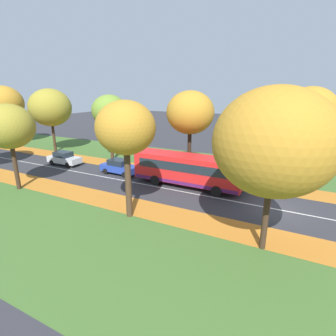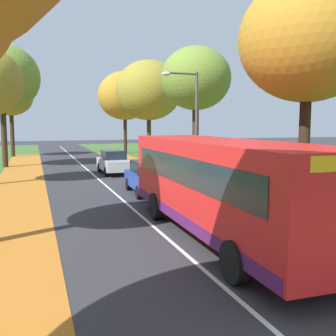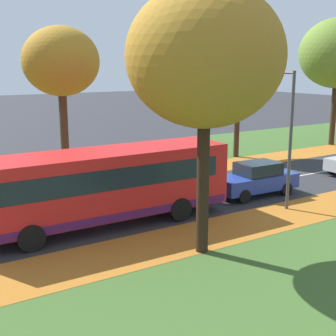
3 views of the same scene
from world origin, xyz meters
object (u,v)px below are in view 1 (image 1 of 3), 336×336
(tree_right_nearest, at_px, (309,111))
(tree_right_mid, at_px, (110,111))
(car_blue_lead, at_px, (119,167))
(car_silver_following, at_px, (64,158))
(tree_right_far, at_px, (50,108))
(tree_left_nearest, at_px, (274,143))
(streetlamp_right, at_px, (132,137))
(tree_right_distant, at_px, (3,103))
(tree_left_mid, at_px, (9,127))
(tree_right_near, at_px, (190,113))
(bus, at_px, (188,169))
(tree_left_near, at_px, (126,129))

(tree_right_nearest, bearing_deg, tree_right_mid, 91.10)
(car_blue_lead, bearing_deg, car_silver_following, 91.02)
(tree_right_far, bearing_deg, tree_left_nearest, -110.86)
(tree_right_nearest, distance_m, tree_right_mid, 21.99)
(streetlamp_right, bearing_deg, tree_right_distant, 84.17)
(tree_right_mid, relative_size, tree_right_distant, 0.87)
(tree_left_mid, bearing_deg, tree_right_mid, -4.68)
(tree_right_near, bearing_deg, car_blue_lead, 123.45)
(tree_right_distant, height_order, bus, tree_right_distant)
(tree_left_mid, xyz_separation_m, tree_right_mid, (12.30, -1.01, 0.52))
(bus, bearing_deg, car_blue_lead, 89.65)
(tree_right_near, bearing_deg, tree_left_mid, 135.44)
(tree_left_nearest, xyz_separation_m, bus, (7.42, 7.87, -4.51))
(tree_right_near, xyz_separation_m, tree_right_mid, (0.19, 10.92, -0.23))
(tree_left_nearest, relative_size, tree_right_distant, 0.96)
(tree_right_mid, relative_size, car_silver_following, 1.96)
(tree_left_near, bearing_deg, tree_right_near, 1.82)
(tree_left_nearest, height_order, tree_left_near, tree_left_nearest)
(tree_right_nearest, height_order, tree_right_mid, tree_right_nearest)
(tree_right_near, bearing_deg, bus, -158.32)
(tree_right_far, bearing_deg, car_silver_following, -123.07)
(car_silver_following, bearing_deg, tree_right_near, -73.35)
(tree_right_mid, relative_size, tree_right_far, 0.92)
(tree_left_nearest, height_order, streetlamp_right, tree_left_nearest)
(tree_left_near, bearing_deg, tree_left_nearest, -88.80)
(tree_left_nearest, distance_m, streetlamp_right, 18.44)
(tree_right_near, height_order, tree_right_distant, tree_right_distant)
(tree_right_distant, bearing_deg, bus, -98.00)
(tree_left_near, relative_size, tree_right_nearest, 0.90)
(tree_left_near, relative_size, tree_right_far, 0.91)
(tree_right_distant, bearing_deg, tree_left_nearest, -106.07)
(car_silver_following, bearing_deg, streetlamp_right, -75.48)
(car_blue_lead, height_order, car_silver_following, same)
(tree_left_near, distance_m, car_blue_lead, 11.62)
(tree_right_far, height_order, car_blue_lead, tree_right_far)
(streetlamp_right, distance_m, car_blue_lead, 3.61)
(tree_left_mid, height_order, tree_right_nearest, tree_right_nearest)
(tree_left_mid, height_order, tree_right_mid, tree_right_mid)
(tree_right_nearest, relative_size, streetlamp_right, 1.52)
(tree_left_mid, xyz_separation_m, tree_right_near, (12.11, -11.93, 0.75))
(tree_left_nearest, distance_m, tree_right_near, 15.11)
(tree_right_nearest, relative_size, car_blue_lead, 2.14)
(car_blue_lead, bearing_deg, tree_right_far, 73.82)
(streetlamp_right, xyz_separation_m, car_blue_lead, (-2.08, 0.37, -2.92))
(car_silver_following, bearing_deg, bus, -89.66)
(tree_right_mid, xyz_separation_m, tree_right_distant, (0.44, 22.30, 0.43))
(tree_right_distant, distance_m, car_silver_following, 20.15)
(tree_left_nearest, xyz_separation_m, streetlamp_right, (9.54, 15.59, -2.47))
(tree_left_nearest, bearing_deg, tree_right_far, 69.14)
(tree_left_mid, relative_size, tree_right_mid, 0.93)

